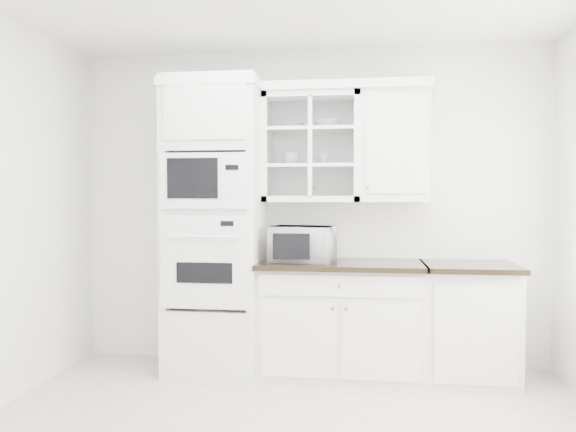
# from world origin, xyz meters

# --- Properties ---
(room_shell) EXTENTS (4.00, 3.50, 2.70)m
(room_shell) POSITION_xyz_m (0.00, 0.43, 1.78)
(room_shell) COLOR white
(room_shell) RESTS_ON ground
(oven_column) EXTENTS (0.76, 0.68, 2.40)m
(oven_column) POSITION_xyz_m (-0.75, 1.42, 1.20)
(oven_column) COLOR white
(oven_column) RESTS_ON ground
(base_cabinet_run) EXTENTS (1.32, 0.67, 0.92)m
(base_cabinet_run) POSITION_xyz_m (0.28, 1.45, 0.46)
(base_cabinet_run) COLOR white
(base_cabinet_run) RESTS_ON ground
(extra_base_cabinet) EXTENTS (0.72, 0.67, 0.92)m
(extra_base_cabinet) POSITION_xyz_m (1.28, 1.45, 0.46)
(extra_base_cabinet) COLOR white
(extra_base_cabinet) RESTS_ON ground
(upper_cabinet_glass) EXTENTS (0.80, 0.33, 0.90)m
(upper_cabinet_glass) POSITION_xyz_m (0.03, 1.58, 1.85)
(upper_cabinet_glass) COLOR white
(upper_cabinet_glass) RESTS_ON room_shell
(upper_cabinet_solid) EXTENTS (0.55, 0.33, 0.90)m
(upper_cabinet_solid) POSITION_xyz_m (0.71, 1.58, 1.85)
(upper_cabinet_solid) COLOR white
(upper_cabinet_solid) RESTS_ON room_shell
(crown_molding) EXTENTS (2.14, 0.38, 0.07)m
(crown_molding) POSITION_xyz_m (-0.07, 1.56, 2.33)
(crown_molding) COLOR white
(crown_molding) RESTS_ON room_shell
(countertop_microwave) EXTENTS (0.56, 0.49, 0.29)m
(countertop_microwave) POSITION_xyz_m (-0.02, 1.42, 1.06)
(countertop_microwave) COLOR white
(countertop_microwave) RESTS_ON base_cabinet_run
(bowl_a) EXTENTS (0.22, 0.22, 0.05)m
(bowl_a) POSITION_xyz_m (-0.14, 1.59, 2.03)
(bowl_a) COLOR white
(bowl_a) RESTS_ON upper_cabinet_glass
(bowl_b) EXTENTS (0.23, 0.23, 0.07)m
(bowl_b) POSITION_xyz_m (0.15, 1.60, 2.04)
(bowl_b) COLOR white
(bowl_b) RESTS_ON upper_cabinet_glass
(cup_a) EXTENTS (0.14, 0.14, 0.10)m
(cup_a) POSITION_xyz_m (-0.14, 1.58, 1.76)
(cup_a) COLOR white
(cup_a) RESTS_ON upper_cabinet_glass
(cup_b) EXTENTS (0.13, 0.13, 0.10)m
(cup_b) POSITION_xyz_m (0.13, 1.59, 1.76)
(cup_b) COLOR white
(cup_b) RESTS_ON upper_cabinet_glass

